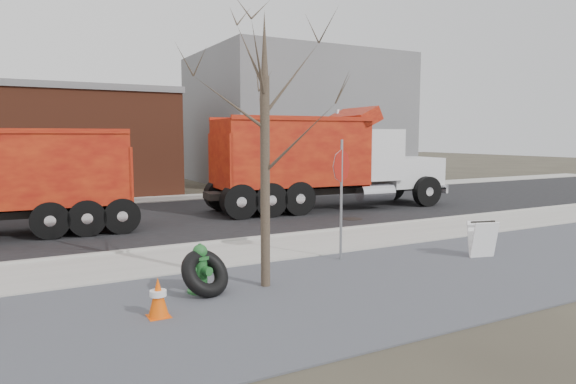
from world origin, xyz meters
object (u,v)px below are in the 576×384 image
fire_hydrant (201,271)px  dump_truck_red_b (1,177)px  stop_sign (341,179)px  truck_tire (205,273)px  sandwich_board (482,239)px  dump_truck_red_a (322,158)px

fire_hydrant → dump_truck_red_b: dump_truck_red_b is taller
stop_sign → truck_tire: bearing=-168.2°
fire_hydrant → dump_truck_red_b: 8.59m
fire_hydrant → stop_sign: bearing=-7.5°
stop_sign → dump_truck_red_b: 9.86m
sandwich_board → stop_sign: bearing=170.3°
sandwich_board → dump_truck_red_b: size_ratio=0.11×
stop_sign → dump_truck_red_a: bearing=56.8°
truck_tire → fire_hydrant: bearing=97.5°
dump_truck_red_a → dump_truck_red_b: bearing=-173.3°
truck_tire → dump_truck_red_b: size_ratio=0.14×
truck_tire → stop_sign: size_ratio=0.41×
truck_tire → dump_truck_red_b: dump_truck_red_b is taller
truck_tire → dump_truck_red_b: (-3.27, 8.02, 1.33)m
dump_truck_red_a → sandwich_board: bearing=-92.6°
dump_truck_red_a → fire_hydrant: bearing=-129.1°
truck_tire → dump_truck_red_b: bearing=112.2°
stop_sign → dump_truck_red_a: size_ratio=0.28×
stop_sign → sandwich_board: bearing=-29.0°
stop_sign → fire_hydrant: bearing=-171.0°
stop_sign → sandwich_board: size_ratio=3.22×
truck_tire → sandwich_board: sandwich_board is taller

